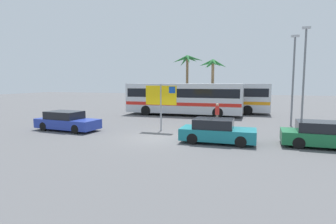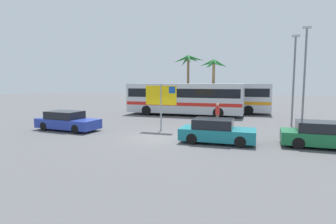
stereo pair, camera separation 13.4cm
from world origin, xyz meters
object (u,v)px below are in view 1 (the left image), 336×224
Objects in this scene: car_green at (324,135)px; car_blue at (67,121)px; bus_front_coach at (184,98)px; pedestrian_near_sign at (217,112)px; ferry_sign at (162,97)px; bus_rear_coach at (214,96)px; car_teal at (217,131)px.

car_blue is (-15.81, 0.18, 0.00)m from car_green.
bus_front_coach reaches higher than pedestrian_near_sign.
pedestrian_near_sign reaches higher than car_blue.
ferry_sign is 6.81m from car_blue.
bus_front_coach is 6.70× the size of pedestrian_near_sign.
ferry_sign is at bearing -98.03° from bus_rear_coach.
bus_front_coach and bus_rear_coach have the same top height.
bus_front_coach is 2.83× the size of car_teal.
bus_rear_coach is 3.61× the size of ferry_sign.
car_green is at bearing 5.70° from car_teal.
bus_rear_coach is 6.70× the size of pedestrian_near_sign.
ferry_sign is at bearing 170.01° from car_green.
ferry_sign is 1.86× the size of pedestrian_near_sign.
car_teal is 6.13m from pedestrian_near_sign.
bus_front_coach is 15.09m from car_green.
ferry_sign is 0.69× the size of car_blue.
pedestrian_near_sign is at bearing -80.11° from bus_rear_coach.
ferry_sign reaches higher than car_blue.
bus_front_coach is 12.62m from car_teal.
car_green and car_blue have the same top height.
bus_front_coach is 2.48× the size of car_blue.
bus_front_coach reaches higher than car_blue.
car_blue is (-8.11, -14.11, -1.15)m from bus_rear_coach.
pedestrian_near_sign is (4.10, -5.52, -0.77)m from bus_front_coach.
bus_front_coach is 1.00× the size of bus_rear_coach.
ferry_sign reaches higher than car_teal.
car_blue is at bearing -177.36° from pedestrian_near_sign.
car_blue is at bearing -163.60° from ferry_sign.
car_teal and car_green have the same top height.
bus_rear_coach reaches higher than pedestrian_near_sign.
car_green is 8.26m from pedestrian_near_sign.
pedestrian_near_sign reaches higher than car_teal.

